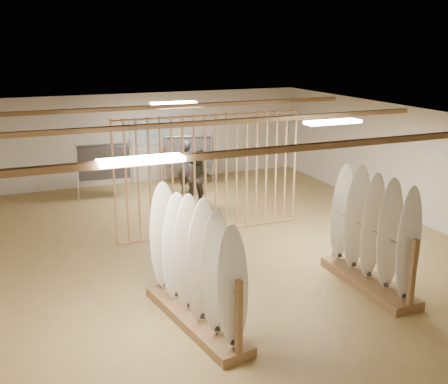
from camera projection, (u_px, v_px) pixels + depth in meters
name	position (u px, v px, depth m)	size (l,w,h in m)	color
floor	(224.00, 244.00, 11.63)	(12.00, 12.00, 0.00)	#987C49
ceiling	(224.00, 118.00, 10.85)	(12.00, 12.00, 0.00)	#9A9892
wall_back	(151.00, 137.00, 16.56)	(12.00, 12.00, 0.00)	beige
wall_front	(428.00, 311.00, 5.92)	(12.00, 12.00, 0.00)	beige
wall_right	(408.00, 163.00, 13.09)	(12.00, 12.00, 0.00)	beige
ceiling_slats	(224.00, 122.00, 10.87)	(9.50, 6.12, 0.10)	brown
light_panels	(224.00, 121.00, 10.87)	(1.20, 0.35, 0.06)	white
bamboo_partition	(211.00, 175.00, 11.95)	(4.45, 0.05, 2.78)	tan
poster	(151.00, 131.00, 16.49)	(1.40, 0.03, 0.90)	#326BB1
rack_left	(195.00, 283.00, 8.16)	(0.98, 2.63, 2.08)	brown
rack_right	(371.00, 248.00, 9.44)	(0.62, 2.28, 2.17)	brown
clothing_rack_a	(104.00, 162.00, 14.74)	(1.51, 0.50, 1.62)	silver
clothing_rack_b	(189.00, 153.00, 16.09)	(1.43, 0.79, 1.59)	silver
shopper_a	(187.00, 164.00, 15.13)	(0.67, 0.45, 1.84)	#24232A
shopper_b	(199.00, 174.00, 13.96)	(0.89, 0.69, 1.85)	#333027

